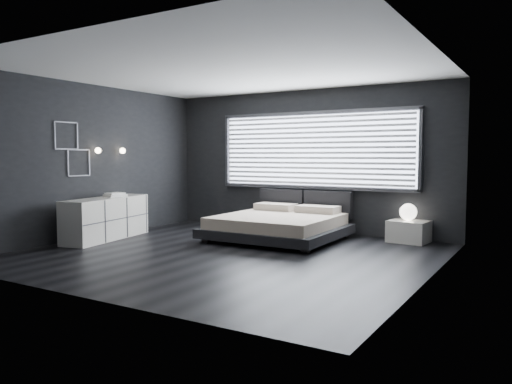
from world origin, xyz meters
The scene contains 12 objects.
room centered at (0.00, 0.00, 1.40)m, with size 6.04×6.00×2.80m.
window centered at (0.20, 2.70, 1.61)m, with size 4.14×0.09×1.52m.
headboard centered at (0.04, 2.64, 0.57)m, with size 1.96×0.16×0.52m.
sconce_near centered at (-2.88, 0.05, 1.60)m, with size 0.18×0.11×0.11m.
sconce_far centered at (-2.88, 0.65, 1.60)m, with size 0.18×0.11×0.11m.
wall_art_upper centered at (-2.98, -0.55, 1.85)m, with size 0.01×0.48×0.48m.
wall_art_lower centered at (-2.98, -0.30, 1.38)m, with size 0.01×0.48×0.48m.
bed centered at (0.04, 1.56, 0.26)m, with size 2.21×2.11×0.57m.
nightstand centered at (2.12, 2.50, 0.19)m, with size 0.65×0.54×0.38m, color white.
orb_lamp centered at (2.09, 2.53, 0.52)m, with size 0.30×0.30×0.30m, color white.
dresser centered at (-2.65, 0.00, 0.38)m, with size 0.85×1.94×0.75m.
book_stack centered at (-2.67, 0.25, 0.79)m, with size 0.33×0.40×0.07m.
Camera 1 is at (4.29, -6.25, 1.50)m, focal length 35.00 mm.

